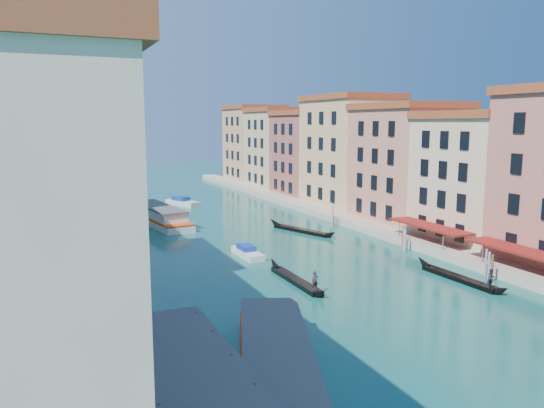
{
  "coord_description": "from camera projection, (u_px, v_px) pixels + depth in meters",
  "views": [
    {
      "loc": [
        -22.42,
        -13.57,
        16.01
      ],
      "look_at": [
        3.83,
        46.87,
        5.86
      ],
      "focal_mm": 35.0,
      "sensor_mm": 36.0,
      "label": 1
    }
  ],
  "objects": [
    {
      "name": "left_bank_palazzos",
      "position": [
        14.0,
        170.0,
        70.49
      ],
      "size": [
        12.8,
        128.4,
        21.0
      ],
      "color": "#C6B191",
      "rests_on": "ground"
    },
    {
      "name": "right_bank_palazzos",
      "position": [
        368.0,
        159.0,
        92.82
      ],
      "size": [
        12.8,
        128.4,
        21.0
      ],
      "color": "#A84738",
      "rests_on": "ground"
    },
    {
      "name": "quay",
      "position": [
        327.0,
        214.0,
        91.08
      ],
      "size": [
        4.0,
        140.0,
        1.0
      ],
      "primitive_type": "cube",
      "color": "#A19581",
      "rests_on": "ground"
    },
    {
      "name": "restaurant_awnings",
      "position": [
        536.0,
        255.0,
        52.7
      ],
      "size": [
        3.2,
        44.55,
        3.12
      ],
      "color": "maroon",
      "rests_on": "ground"
    },
    {
      "name": "vaporetto_stop",
      "position": [
        191.0,
        402.0,
        27.93
      ],
      "size": [
        5.4,
        16.4,
        3.65
      ],
      "color": "#515153",
      "rests_on": "ground"
    },
    {
      "name": "mooring_poles_right",
      "position": [
        469.0,
        261.0,
        57.0
      ],
      "size": [
        1.44,
        54.24,
        3.2
      ],
      "color": "brown",
      "rests_on": "ground"
    },
    {
      "name": "vaporetto_near",
      "position": [
        276.0,
        365.0,
        32.42
      ],
      "size": [
        10.72,
        19.71,
        2.88
      ],
      "rotation": [
        0.0,
        0.0,
        -0.35
      ],
      "color": "white",
      "rests_on": "ground"
    },
    {
      "name": "vaporetto_far",
      "position": [
        159.0,
        216.0,
        84.64
      ],
      "size": [
        7.17,
        19.75,
        2.87
      ],
      "rotation": [
        0.0,
        0.0,
        0.15
      ],
      "color": "silver",
      "rests_on": "ground"
    },
    {
      "name": "gondola_fore",
      "position": [
        296.0,
        279.0,
        53.42
      ],
      "size": [
        1.24,
        12.65,
        2.53
      ],
      "rotation": [
        0.0,
        0.0,
        0.01
      ],
      "color": "black",
      "rests_on": "ground"
    },
    {
      "name": "gondola_right",
      "position": [
        461.0,
        277.0,
        53.9
      ],
      "size": [
        1.59,
        12.72,
        2.54
      ],
      "rotation": [
        0.0,
        0.0,
        0.04
      ],
      "color": "black",
      "rests_on": "ground"
    },
    {
      "name": "gondola_far",
      "position": [
        300.0,
        229.0,
        78.35
      ],
      "size": [
        5.77,
        13.03,
        1.92
      ],
      "rotation": [
        0.0,
        0.0,
        0.36
      ],
      "color": "black",
      "rests_on": "ground"
    },
    {
      "name": "motorboat_mid",
      "position": [
        247.0,
        252.0,
        64.05
      ],
      "size": [
        2.12,
        6.3,
        1.29
      ],
      "rotation": [
        0.0,
        0.0,
        0.02
      ],
      "color": "silver",
      "rests_on": "ground"
    },
    {
      "name": "motorboat_far",
      "position": [
        182.0,
        202.0,
        103.72
      ],
      "size": [
        5.63,
        8.21,
        1.64
      ],
      "rotation": [
        0.0,
        0.0,
        0.44
      ],
      "color": "silver",
      "rests_on": "ground"
    }
  ]
}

